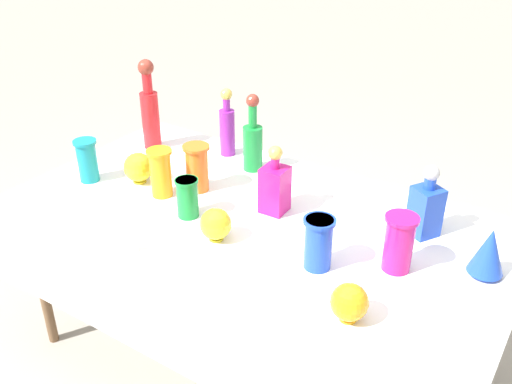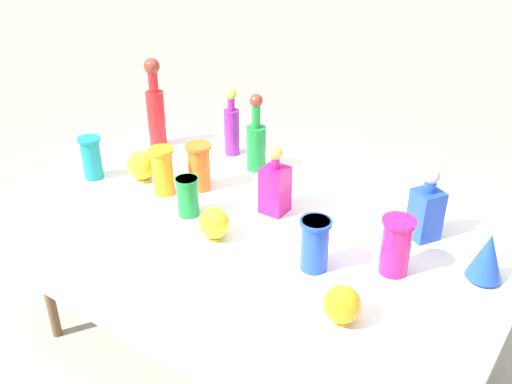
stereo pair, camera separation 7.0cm
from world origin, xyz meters
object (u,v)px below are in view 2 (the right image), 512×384
tall_bottle_2 (156,108)px  slender_vase_5 (199,165)px  tall_bottle_0 (232,127)px  fluted_vase_0 (487,256)px  cardboard_box_behind_left (360,228)px  square_decanter_1 (275,186)px  slender_vase_4 (315,243)px  square_decanter_0 (426,210)px  slender_vase_0 (91,156)px  slender_vase_1 (396,244)px  round_bowl_0 (342,305)px  slender_vase_2 (188,195)px  round_bowl_1 (214,223)px  tall_bottle_1 (256,141)px  slender_vase_3 (163,170)px  round_bowl_2 (142,165)px

tall_bottle_2 → slender_vase_5: size_ratio=2.15×
tall_bottle_0 → fluted_vase_0: bearing=-13.4°
slender_vase_5 → cardboard_box_behind_left: 1.28m
square_decanter_1 → slender_vase_4: square_decanter_1 is taller
square_decanter_0 → slender_vase_0: (-1.33, -0.37, -0.01)m
cardboard_box_behind_left → slender_vase_1: bearing=-61.3°
square_decanter_1 → round_bowl_0: (0.51, -0.41, -0.04)m
square_decanter_1 → slender_vase_4: bearing=-36.8°
square_decanter_1 → tall_bottle_2: bearing=166.4°
slender_vase_2 → round_bowl_1: size_ratio=1.28×
slender_vase_0 → slender_vase_5: (0.44, 0.19, 0.01)m
tall_bottle_1 → round_bowl_0: (0.78, -0.67, -0.07)m
slender_vase_1 → slender_vase_4: slender_vase_1 is taller
tall_bottle_1 → slender_vase_4: tall_bottle_1 is taller
slender_vase_5 → tall_bottle_0: bearing=105.8°
tall_bottle_1 → cardboard_box_behind_left: tall_bottle_1 is taller
tall_bottle_2 → round_bowl_1: size_ratio=3.50×
slender_vase_4 → fluted_vase_0: slender_vase_4 is taller
tall_bottle_2 → slender_vase_5: (0.45, -0.22, -0.08)m
tall_bottle_0 → slender_vase_5: tall_bottle_0 is taller
tall_bottle_2 → round_bowl_1: tall_bottle_2 is taller
slender_vase_3 → fluted_vase_0: slender_vase_3 is taller
slender_vase_3 → slender_vase_4: size_ratio=1.09×
square_decanter_1 → slender_vase_3: square_decanter_1 is taller
slender_vase_5 → slender_vase_2: bearing=-61.8°
square_decanter_0 → round_bowl_2: square_decanter_0 is taller
tall_bottle_1 → round_bowl_2: 0.50m
tall_bottle_2 → slender_vase_0: tall_bottle_2 is taller
slender_vase_0 → slender_vase_4: (1.10, -0.02, -0.00)m
round_bowl_0 → cardboard_box_behind_left: 1.65m
cardboard_box_behind_left → round_bowl_2: bearing=-116.4°
round_bowl_1 → square_decanter_0: bearing=36.2°
square_decanter_1 → slender_vase_3: (-0.45, -0.14, -0.00)m
tall_bottle_0 → square_decanter_0: size_ratio=1.16×
tall_bottle_0 → tall_bottle_2: size_ratio=0.75×
square_decanter_0 → round_bowl_0: bearing=-92.7°
slender_vase_5 → square_decanter_0: bearing=11.6°
tall_bottle_1 → slender_vase_2: tall_bottle_1 is taller
tall_bottle_2 → cardboard_box_behind_left: bearing=46.8°
round_bowl_1 → round_bowl_2: 0.56m
round_bowl_0 → slender_vase_1: bearing=85.5°
tall_bottle_0 → round_bowl_2: size_ratio=2.43×
tall_bottle_2 → slender_vase_3: tall_bottle_2 is taller
slender_vase_3 → round_bowl_2: (-0.16, 0.03, -0.04)m
tall_bottle_2 → slender_vase_5: 0.51m
slender_vase_0 → tall_bottle_0: bearing=57.7°
square_decanter_0 → tall_bottle_2: bearing=178.4°
square_decanter_0 → cardboard_box_behind_left: 1.25m
tall_bottle_2 → fluted_vase_0: (1.59, -0.17, -0.10)m
slender_vase_1 → round_bowl_2: size_ratio=1.51×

